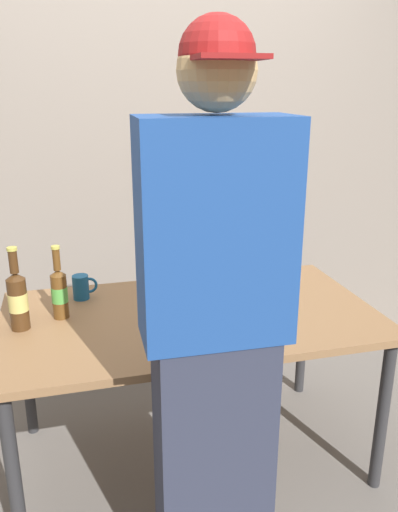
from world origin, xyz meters
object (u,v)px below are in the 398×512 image
object	(u,v)px
beer_bottle_brown	(18,299)
coffee_mug	(82,287)
person_figure	(214,336)
laptop	(244,285)
beer_bottle_green	(59,291)

from	to	relation	value
beer_bottle_brown	coffee_mug	distance (m)	0.36
coffee_mug	person_figure	bearing A→B (deg)	-67.47
person_figure	coffee_mug	size ratio (longest dim) A/B	16.40
laptop	beer_bottle_brown	bearing A→B (deg)	-174.08
laptop	coffee_mug	bearing A→B (deg)	168.36
beer_bottle_brown	person_figure	world-z (taller)	person_figure
laptop	beer_bottle_brown	world-z (taller)	beer_bottle_brown
beer_bottle_green	laptop	bearing A→B (deg)	2.34
beer_bottle_brown	coffee_mug	bearing A→B (deg)	44.88
beer_bottle_brown	person_figure	bearing A→B (deg)	-45.77
beer_bottle_brown	laptop	bearing A→B (deg)	5.92
beer_bottle_green	person_figure	world-z (taller)	person_figure
person_figure	beer_bottle_green	bearing A→B (deg)	123.25
beer_bottle_brown	coffee_mug	world-z (taller)	beer_bottle_brown
person_figure	coffee_mug	world-z (taller)	person_figure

